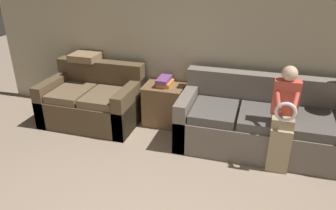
{
  "coord_description": "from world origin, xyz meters",
  "views": [
    {
      "loc": [
        0.75,
        -1.53,
        2.31
      ],
      "look_at": [
        -0.22,
        1.73,
        0.73
      ],
      "focal_mm": 35.0,
      "sensor_mm": 36.0,
      "label": 1
    }
  ],
  "objects_px": {
    "couch_main": "(261,124)",
    "child_left_seated": "(284,115)",
    "couch_side": "(93,102)",
    "book_stack": "(165,82)",
    "side_shelf": "(164,104)",
    "throw_pillow": "(86,56)"
  },
  "relations": [
    {
      "from": "couch_side",
      "to": "side_shelf",
      "type": "xyz_separation_m",
      "value": [
        1.03,
        0.24,
        -0.0
      ]
    },
    {
      "from": "side_shelf",
      "to": "book_stack",
      "type": "bearing_deg",
      "value": 72.4
    },
    {
      "from": "book_stack",
      "to": "couch_side",
      "type": "bearing_deg",
      "value": -166.57
    },
    {
      "from": "couch_main",
      "to": "couch_side",
      "type": "xyz_separation_m",
      "value": [
        -2.41,
        0.03,
        -0.01
      ]
    },
    {
      "from": "couch_main",
      "to": "child_left_seated",
      "type": "height_order",
      "value": "child_left_seated"
    },
    {
      "from": "couch_side",
      "to": "side_shelf",
      "type": "height_order",
      "value": "couch_side"
    },
    {
      "from": "couch_main",
      "to": "throw_pillow",
      "type": "relative_size",
      "value": 5.11
    },
    {
      "from": "couch_side",
      "to": "side_shelf",
      "type": "distance_m",
      "value": 1.06
    },
    {
      "from": "side_shelf",
      "to": "throw_pillow",
      "type": "distance_m",
      "value": 1.39
    },
    {
      "from": "couch_side",
      "to": "throw_pillow",
      "type": "xyz_separation_m",
      "value": [
        -0.23,
        0.31,
        0.59
      ]
    },
    {
      "from": "couch_side",
      "to": "child_left_seated",
      "type": "xyz_separation_m",
      "value": [
        2.63,
        -0.42,
        0.36
      ]
    },
    {
      "from": "side_shelf",
      "to": "throw_pillow",
      "type": "height_order",
      "value": "throw_pillow"
    },
    {
      "from": "couch_side",
      "to": "book_stack",
      "type": "relative_size",
      "value": 4.28
    },
    {
      "from": "couch_main",
      "to": "child_left_seated",
      "type": "xyz_separation_m",
      "value": [
        0.22,
        -0.38,
        0.35
      ]
    },
    {
      "from": "side_shelf",
      "to": "throw_pillow",
      "type": "relative_size",
      "value": 1.46
    },
    {
      "from": "couch_main",
      "to": "book_stack",
      "type": "height_order",
      "value": "couch_main"
    },
    {
      "from": "couch_main",
      "to": "child_left_seated",
      "type": "relative_size",
      "value": 1.72
    },
    {
      "from": "couch_main",
      "to": "couch_side",
      "type": "relative_size",
      "value": 1.53
    },
    {
      "from": "couch_main",
      "to": "book_stack",
      "type": "xyz_separation_m",
      "value": [
        -1.38,
        0.28,
        0.33
      ]
    },
    {
      "from": "throw_pillow",
      "to": "couch_main",
      "type": "bearing_deg",
      "value": -7.38
    },
    {
      "from": "side_shelf",
      "to": "book_stack",
      "type": "distance_m",
      "value": 0.35
    },
    {
      "from": "child_left_seated",
      "to": "book_stack",
      "type": "bearing_deg",
      "value": 157.43
    }
  ]
}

